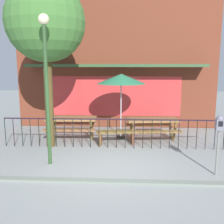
# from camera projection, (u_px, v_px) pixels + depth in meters

# --- Properties ---
(ground) EXTENTS (40.00, 40.00, 0.00)m
(ground) POSITION_uv_depth(u_px,v_px,m) (109.00, 167.00, 6.84)
(ground) COLOR gray
(pub_storefront) EXTENTS (8.48, 1.37, 5.57)m
(pub_storefront) POSITION_uv_depth(u_px,v_px,m) (116.00, 63.00, 11.01)
(pub_storefront) COLOR #391E0D
(pub_storefront) RESTS_ON ground
(patio_fence_front) EXTENTS (7.15, 0.04, 0.97)m
(patio_fence_front) POSITION_uv_depth(u_px,v_px,m) (112.00, 128.00, 8.34)
(patio_fence_front) COLOR black
(patio_fence_front) RESTS_ON ground
(picnic_table_left) EXTENTS (1.86, 1.44, 0.79)m
(picnic_table_left) POSITION_uv_depth(u_px,v_px,m) (72.00, 122.00, 9.47)
(picnic_table_left) COLOR olive
(picnic_table_left) RESTS_ON ground
(picnic_table_right) EXTENTS (1.92, 1.53, 0.79)m
(picnic_table_right) POSITION_uv_depth(u_px,v_px,m) (152.00, 123.00, 9.26)
(picnic_table_right) COLOR brown
(picnic_table_right) RESTS_ON ground
(patio_umbrella) EXTENTS (1.75, 1.75, 2.36)m
(patio_umbrella) POSITION_uv_depth(u_px,v_px,m) (121.00, 79.00, 9.24)
(patio_umbrella) COLOR black
(patio_umbrella) RESTS_ON ground
(patio_bench) EXTENTS (1.43, 0.50, 0.48)m
(patio_bench) POSITION_uv_depth(u_px,v_px,m) (117.00, 134.00, 8.73)
(patio_bench) COLOR brown
(patio_bench) RESTS_ON ground
(parking_meter_near) EXTENTS (0.18, 0.17, 1.50)m
(parking_meter_near) POSITION_uv_depth(u_px,v_px,m) (219.00, 129.00, 6.16)
(parking_meter_near) COLOR gray
(parking_meter_near) RESTS_ON ground
(street_tree) EXTENTS (2.46, 2.46, 5.21)m
(street_tree) POSITION_uv_depth(u_px,v_px,m) (46.00, 23.00, 7.92)
(street_tree) COLOR #493B1D
(street_tree) RESTS_ON ground
(street_lamp) EXTENTS (0.28, 0.28, 3.94)m
(street_lamp) POSITION_uv_depth(u_px,v_px,m) (46.00, 69.00, 6.63)
(street_lamp) COLOR #2D4C26
(street_lamp) RESTS_ON ground
(curb_edge) EXTENTS (11.88, 0.20, 0.11)m
(curb_edge) POSITION_uv_depth(u_px,v_px,m) (106.00, 182.00, 5.97)
(curb_edge) COLOR gray
(curb_edge) RESTS_ON ground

